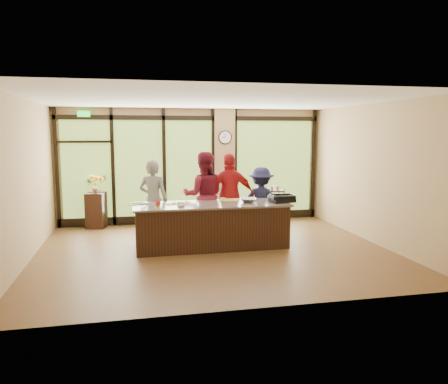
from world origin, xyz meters
name	(u,v)px	position (x,y,z in m)	size (l,w,h in m)	color
floor	(214,251)	(0.00, 0.00, 0.00)	(7.00, 7.00, 0.00)	brown
ceiling	(214,100)	(0.00, 0.00, 3.00)	(7.00, 7.00, 0.00)	white
back_wall	(193,166)	(0.00, 3.00, 1.50)	(7.00, 7.00, 0.00)	tan
left_wall	(25,181)	(-3.50, 0.00, 1.50)	(6.00, 6.00, 0.00)	tan
right_wall	(374,174)	(3.50, 0.00, 1.50)	(6.00, 6.00, 0.00)	tan
window_wall	(199,170)	(0.16, 2.95, 1.39)	(6.90, 0.12, 3.00)	tan
island_base	(211,226)	(0.00, 0.30, 0.44)	(3.10, 1.00, 0.88)	black
countertop	(211,205)	(0.00, 0.30, 0.90)	(3.20, 1.10, 0.04)	#71675D
wall_clock	(225,137)	(0.85, 2.87, 2.25)	(0.36, 0.04, 0.36)	black
cook_left	(153,200)	(-1.14, 1.14, 0.90)	(0.66, 0.43, 1.80)	slate
cook_midleft	(204,195)	(-0.02, 1.10, 0.98)	(0.95, 0.74, 1.96)	maroon
cook_midright	(230,196)	(0.58, 1.08, 0.96)	(1.12, 0.47, 1.91)	#A2191D
cook_right	(261,201)	(1.33, 1.16, 0.79)	(1.02, 0.59, 1.58)	#1B1B3C
roasting_pan	(282,200)	(1.50, 0.19, 0.96)	(0.48, 0.38, 0.09)	black
mixing_bowl	(248,200)	(0.79, 0.31, 0.96)	(0.35, 0.35, 0.09)	silver
cutting_board_left	(137,204)	(-1.50, 0.57, 0.93)	(0.37, 0.28, 0.01)	#3D7F2E
cutting_board_center	(174,203)	(-0.76, 0.45, 0.93)	(0.36, 0.27, 0.01)	yellow
cutting_board_right	(229,200)	(0.47, 0.70, 0.93)	(0.44, 0.33, 0.01)	yellow
prep_bowl_near	(181,203)	(-0.63, 0.29, 0.95)	(0.17, 0.17, 0.05)	white
prep_bowl_mid	(181,206)	(-0.65, 0.04, 0.94)	(0.14, 0.14, 0.04)	white
prep_bowl_far	(222,199)	(0.33, 0.79, 0.94)	(0.14, 0.14, 0.03)	white
red_ramekin	(158,204)	(-1.09, 0.27, 0.96)	(0.11, 0.11, 0.09)	red
flower_stand	(96,210)	(-2.48, 2.75, 0.44)	(0.44, 0.44, 0.89)	black
flower_vase	(95,188)	(-2.48, 2.75, 1.01)	(0.23, 0.23, 0.24)	olive
bar_cart	(268,202)	(1.77, 1.95, 0.63)	(0.84, 0.58, 1.05)	black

